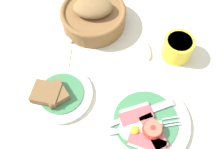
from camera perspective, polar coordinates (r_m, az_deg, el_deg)
The scene contains 7 objects.
ground_plane at distance 0.72m, azimuth 0.39°, elevation -6.94°, with size 3.00×3.00×0.00m, color beige.
breakfast_plate at distance 0.69m, azimuth 7.27°, elevation -10.51°, with size 0.23×0.23×0.04m.
bread_plate at distance 0.73m, azimuth -11.68°, elevation -4.18°, with size 0.17×0.17×0.04m.
sugar_cup at distance 0.79m, azimuth 14.11°, elevation 5.79°, with size 0.09×0.09×0.07m.
bread_basket at distance 0.84m, azimuth -4.06°, elevation 12.73°, with size 0.21×0.21×0.10m.
teaspoon_by_saucer at distance 0.83m, azimuth -8.99°, elevation 7.25°, with size 0.06×0.19×0.01m.
teaspoon_near_cup at distance 0.79m, azimuth 7.87°, elevation 3.59°, with size 0.09×0.19×0.01m.
Camera 1 is at (0.07, -0.26, 0.66)m, focal length 42.00 mm.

